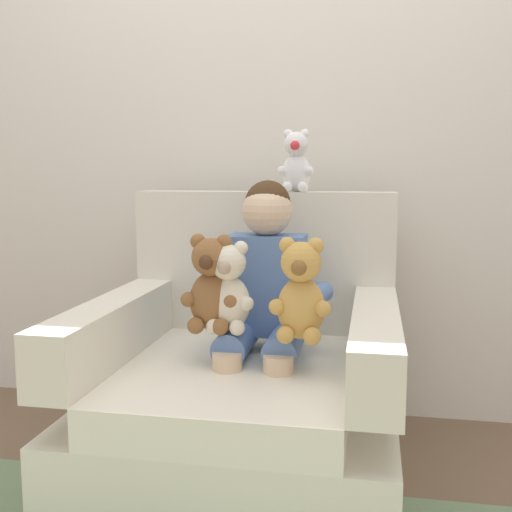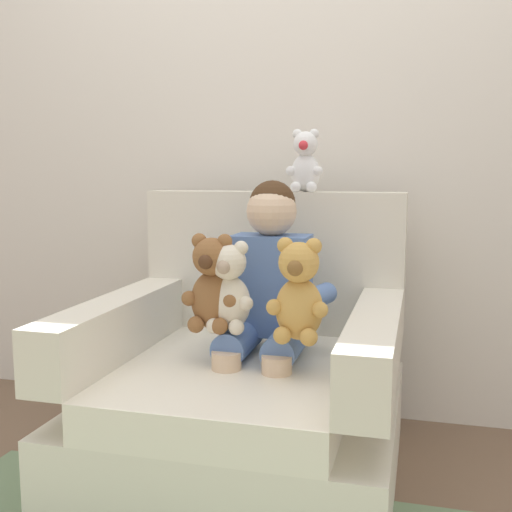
% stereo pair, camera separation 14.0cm
% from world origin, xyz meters
% --- Properties ---
extents(ground_plane, '(8.00, 8.00, 0.00)m').
position_xyz_m(ground_plane, '(0.00, 0.00, 0.00)').
color(ground_plane, brown).
extents(back_wall, '(6.00, 0.10, 2.60)m').
position_xyz_m(back_wall, '(0.00, 0.71, 1.30)').
color(back_wall, silver).
rests_on(back_wall, ground).
extents(armchair, '(0.99, 1.00, 0.94)m').
position_xyz_m(armchair, '(0.00, 0.05, 0.29)').
color(armchair, silver).
rests_on(armchair, ground).
extents(seated_child, '(0.45, 0.39, 0.82)m').
position_xyz_m(seated_child, '(0.06, 0.09, 0.62)').
color(seated_child, '#597AB7').
rests_on(seated_child, armchair).
extents(plush_honey, '(0.18, 0.15, 0.31)m').
position_xyz_m(plush_honey, '(0.20, -0.11, 0.66)').
color(plush_honey, gold).
rests_on(plush_honey, armchair).
extents(plush_cream, '(0.17, 0.14, 0.29)m').
position_xyz_m(plush_cream, '(-0.03, -0.05, 0.65)').
color(plush_cream, silver).
rests_on(plush_cream, armchair).
extents(plush_brown, '(0.18, 0.15, 0.31)m').
position_xyz_m(plush_brown, '(-0.09, -0.06, 0.66)').
color(plush_brown, brown).
rests_on(plush_brown, armchair).
extents(plush_white_on_backrest, '(0.14, 0.11, 0.23)m').
position_xyz_m(plush_white_on_backrest, '(0.12, 0.42, 1.05)').
color(plush_white_on_backrest, white).
rests_on(plush_white_on_backrest, armchair).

